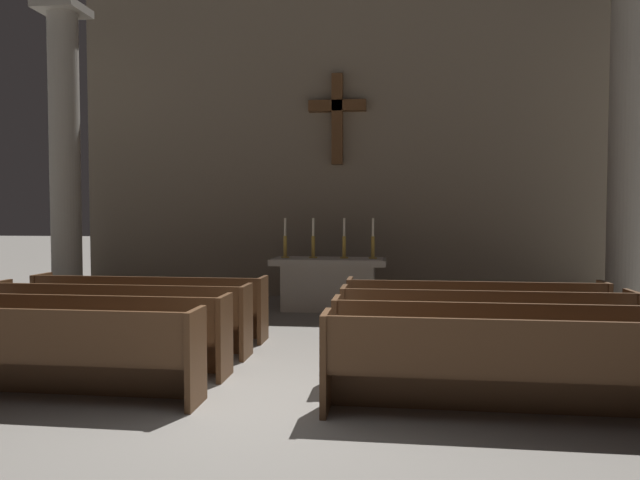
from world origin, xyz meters
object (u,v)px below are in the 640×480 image
pew_left_row_4 (149,307)px  pew_right_row_1 (516,368)px  pew_left_row_1 (29,353)px  candlestick_inner_left (313,245)px  pew_left_row_3 (119,318)px  altar (329,283)px  column_left_second (65,161)px  pew_left_row_2 (80,333)px  candlestick_outer_right (373,245)px  pew_right_row_4 (474,314)px  candlestick_inner_right (344,245)px  candlestick_outer_left (285,245)px  column_right_second (626,154)px  pew_right_row_2 (497,344)px  pew_right_row_3 (484,327)px

pew_left_row_4 → pew_right_row_1: 5.55m
pew_left_row_1 → candlestick_inner_left: bearing=70.6°
pew_left_row_3 → altar: 4.56m
pew_left_row_1 → column_left_second: bearing=117.3°
pew_left_row_2 → candlestick_outer_right: 5.89m
pew_left_row_2 → pew_left_row_1: bearing=-90.0°
pew_right_row_4 → altar: 3.77m
pew_right_row_4 → pew_left_row_2: bearing=-157.6°
altar → candlestick_inner_right: (0.30, -0.00, 0.73)m
pew_right_row_4 → column_left_second: bearing=159.2°
column_left_second → candlestick_outer_left: bearing=-0.0°
candlestick_outer_right → pew_left_row_4: bearing=-137.6°
column_right_second → candlestick_inner_left: bearing=-180.0°
pew_left_row_4 → pew_right_row_2: same height
column_left_second → candlestick_inner_right: size_ratio=7.84×
pew_left_row_3 → column_left_second: 5.52m
pew_right_row_1 → candlestick_inner_right: (-2.06, 5.85, 0.78)m
altar → pew_right_row_3: bearing=-58.8°
pew_right_row_1 → candlestick_outer_left: bearing=118.8°
column_left_second → candlestick_outer_left: size_ratio=7.84×
candlestick_outer_left → candlestick_inner_left: size_ratio=1.00×
pew_left_row_4 → pew_right_row_3: same height
candlestick_inner_right → candlestick_outer_right: 0.55m
pew_right_row_2 → altar: (-2.36, 4.88, 0.06)m
pew_right_row_3 → pew_right_row_4: same height
pew_right_row_4 → candlestick_outer_left: size_ratio=4.56×
candlestick_outer_right → candlestick_inner_right: bearing=180.0°
pew_right_row_2 → column_right_second: 6.24m
pew_right_row_3 → candlestick_outer_right: bearing=111.2°
column_left_second → pew_left_row_1: bearing=-62.7°
pew_right_row_1 → candlestick_inner_left: candlestick_inner_left is taller
pew_left_row_2 → pew_right_row_3: same height
pew_left_row_1 → candlestick_outer_right: 6.72m
pew_left_row_1 → candlestick_outer_right: (3.21, 5.85, 0.78)m
column_left_second → column_right_second: bearing=0.0°
pew_right_row_3 → column_right_second: 5.52m
candlestick_inner_right → candlestick_outer_right: (0.55, 0.00, 0.00)m
pew_right_row_2 → candlestick_inner_left: candlestick_inner_left is taller
pew_left_row_1 → pew_left_row_2: bearing=90.0°
candlestick_outer_left → column_left_second: bearing=180.0°
column_left_second → candlestick_inner_left: 5.35m
pew_left_row_2 → column_right_second: bearing=32.2°
pew_left_row_1 → pew_left_row_3: bearing=90.0°
pew_right_row_1 → column_right_second: 7.03m
altar → candlestick_inner_right: 0.79m
pew_left_row_4 → candlestick_outer_left: size_ratio=4.56×
column_right_second → candlestick_inner_right: (-5.08, -0.00, -1.68)m
pew_left_row_3 → candlestick_outer_left: (1.51, 3.90, 0.78)m
pew_right_row_4 → candlestick_outer_right: (-1.51, 2.93, 0.78)m
pew_left_row_4 → pew_left_row_3: bearing=-90.0°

